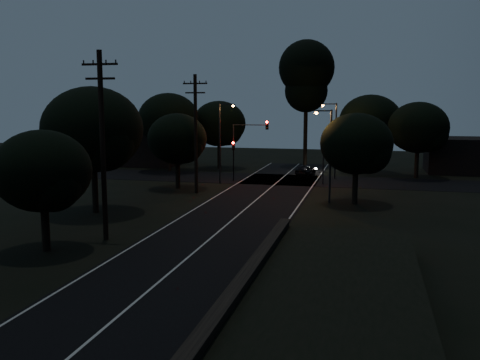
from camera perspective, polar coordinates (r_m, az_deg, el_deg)
The scene contains 22 objects.
road_surface at distance 45.86m, azimuth 2.11°, elevation -1.84°, with size 60.00×70.00×0.03m.
retaining_wall at distance 17.79m, azimuth 8.53°, elevation -16.52°, with size 6.93×26.00×1.60m.
utility_pole_mid at distance 31.98m, azimuth -14.46°, elevation 3.86°, with size 2.20×0.30×11.00m.
utility_pole_far at distance 47.63m, azimuth -4.75°, elevation 5.15°, with size 2.20×0.30×10.50m.
tree_left_b at distance 30.40m, azimuth -20.14°, elevation 0.67°, with size 5.22×5.22×6.63m.
tree_left_c at distance 39.99m, azimuth -15.22°, elevation 4.99°, with size 7.30×7.30×9.22m.
tree_left_d at distance 50.22m, azimuth -6.56°, elevation 4.25°, with size 5.57×5.57×7.07m.
tree_far_nw at distance 65.51m, azimuth -2.09°, elevation 5.90°, with size 6.53×6.53×8.27m.
tree_far_w at distance 63.26m, azimuth -7.46°, elevation 6.30°, with size 7.19×7.19×9.17m.
tree_far_ne at distance 63.01m, azimuth 13.97°, elevation 5.98°, with size 7.09×7.09×8.96m.
tree_far_e at distance 60.26m, azimuth 18.71°, elevation 5.20°, with size 6.42×6.42×8.14m.
tree_right_a at distance 43.13m, azimuth 12.56°, elevation 3.62°, with size 5.71×5.71×7.26m.
tall_pine at distance 68.67m, azimuth 7.10°, elevation 11.02°, with size 6.97×6.97×15.84m.
building_left at distance 71.54m, azimuth -10.31°, elevation 3.44°, with size 10.00×8.00×4.40m, color black.
building_right at distance 67.28m, azimuth 23.04°, elevation 2.45°, with size 9.00×7.00×4.00m, color black.
signal_left at distance 55.07m, azimuth -0.70°, elevation 2.83°, with size 0.28×0.35×4.10m.
signal_right at distance 53.54m, azimuth 8.89°, elevation 2.58°, with size 0.28×0.35×4.10m.
signal_mast at distance 54.56m, azimuth 1.02°, elevation 4.36°, with size 3.70×0.35×6.25m.
streetlight_a at distance 53.20m, azimuth -1.98°, elevation 4.58°, with size 1.66×0.26×8.00m.
streetlight_b at distance 57.33m, azimuth 9.98°, elevation 4.73°, with size 1.66×0.26×8.00m.
streetlight_c at distance 43.39m, azimuth 9.42°, elevation 3.26°, with size 1.46×0.26×7.50m.
car at distance 59.97m, azimuth 7.01°, elevation 1.07°, with size 1.43×3.56×1.21m, color black.
Camera 1 is at (9.07, -13.11, 8.05)m, focal length 40.00 mm.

